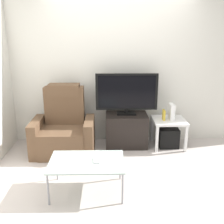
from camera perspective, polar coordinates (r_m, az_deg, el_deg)
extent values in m
plane|color=#BCB2AD|center=(3.96, 2.07, -11.87)|extent=(6.40, 6.40, 0.00)
cube|color=silver|center=(4.64, 1.48, 9.39)|extent=(6.40, 0.06, 2.60)
cube|color=black|center=(4.60, 3.04, -3.82)|extent=(0.70, 0.49, 0.56)
cube|color=black|center=(4.34, 3.28, -3.52)|extent=(0.65, 0.02, 0.02)
cube|color=black|center=(4.38, 3.24, -2.86)|extent=(0.34, 0.11, 0.04)
cube|color=black|center=(4.52, 3.08, -0.23)|extent=(0.32, 0.20, 0.03)
cube|color=black|center=(4.51, 3.09, 0.25)|extent=(0.06, 0.04, 0.05)
cube|color=black|center=(4.43, 3.16, 4.34)|extent=(1.03, 0.05, 0.61)
cube|color=black|center=(4.41, 3.18, 4.26)|extent=(0.95, 0.01, 0.55)
cube|color=brown|center=(4.40, -10.29, -6.02)|extent=(0.70, 0.72, 0.42)
cube|color=brown|center=(4.49, -10.11, 1.45)|extent=(0.64, 0.20, 0.62)
cube|color=brown|center=(4.45, -10.24, 4.63)|extent=(0.50, 0.26, 0.20)
cube|color=brown|center=(4.47, -15.69, -5.11)|extent=(0.14, 0.68, 0.56)
cube|color=brown|center=(4.33, -4.83, -5.20)|extent=(0.14, 0.68, 0.56)
cube|color=white|center=(4.60, 12.12, -1.78)|extent=(0.54, 0.54, 0.04)
cube|color=white|center=(4.42, 9.59, -5.75)|extent=(0.04, 0.04, 0.44)
cube|color=white|center=(4.53, 15.54, -5.57)|extent=(0.04, 0.04, 0.44)
cube|color=white|center=(4.85, 8.58, -3.60)|extent=(0.04, 0.04, 0.44)
cube|color=white|center=(4.96, 14.03, -3.50)|extent=(0.04, 0.04, 0.44)
cube|color=black|center=(4.70, 11.90, -5.22)|extent=(0.33, 0.33, 0.33)
cube|color=gold|center=(4.53, 11.02, -0.63)|extent=(0.03, 0.11, 0.17)
cube|color=white|center=(4.57, 12.63, 0.06)|extent=(0.07, 0.20, 0.27)
cube|color=#B2C6C1|center=(3.27, -5.44, -10.55)|extent=(0.90, 0.60, 0.02)
cylinder|color=gray|center=(3.20, -13.51, -15.86)|extent=(0.02, 0.02, 0.39)
cylinder|color=gray|center=(3.14, 2.28, -16.11)|extent=(0.02, 0.02, 0.39)
cylinder|color=gray|center=(3.66, -11.74, -11.33)|extent=(0.02, 0.02, 0.39)
cylinder|color=gray|center=(3.60, 1.78, -11.44)|extent=(0.02, 0.02, 0.39)
cube|color=#B7B7BC|center=(3.26, -3.42, -10.31)|extent=(0.09, 0.16, 0.01)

